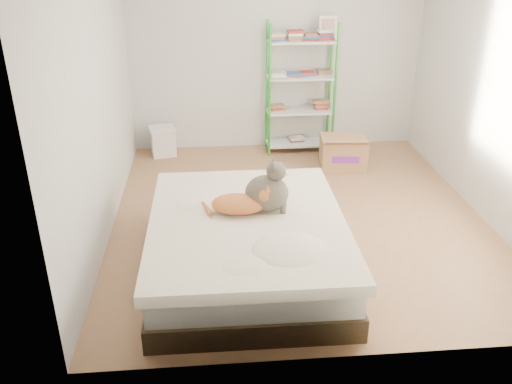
{
  "coord_description": "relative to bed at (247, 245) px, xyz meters",
  "views": [
    {
      "loc": [
        -0.88,
        -4.95,
        2.68
      ],
      "look_at": [
        -0.5,
        -0.68,
        0.62
      ],
      "focal_mm": 38.0,
      "sensor_mm": 36.0,
      "label": 1
    }
  ],
  "objects": [
    {
      "name": "room",
      "position": [
        0.6,
        0.98,
        1.04
      ],
      "size": [
        3.81,
        4.21,
        2.61
      ],
      "color": "#A87649",
      "rests_on": "ground"
    },
    {
      "name": "bed",
      "position": [
        0.0,
        0.0,
        0.0
      ],
      "size": [
        1.65,
        2.05,
        0.52
      ],
      "rotation": [
        0.0,
        0.0,
        -0.01
      ],
      "color": "#4A3821",
      "rests_on": "ground"
    },
    {
      "name": "orange_cat",
      "position": [
        -0.07,
        0.11,
        0.37
      ],
      "size": [
        0.57,
        0.35,
        0.22
      ],
      "primitive_type": null,
      "rotation": [
        0.0,
        0.0,
        -0.11
      ],
      "color": "#D7853C",
      "rests_on": "bed"
    },
    {
      "name": "grey_cat",
      "position": [
        0.18,
        0.15,
        0.49
      ],
      "size": [
        0.46,
        0.41,
        0.46
      ],
      "primitive_type": null,
      "rotation": [
        0.0,
        0.0,
        1.37
      ],
      "color": "#6A604F",
      "rests_on": "bed"
    },
    {
      "name": "shelf_unit",
      "position": [
        0.91,
        2.86,
        0.67
      ],
      "size": [
        0.88,
        0.36,
        1.74
      ],
      "color": "green",
      "rests_on": "ground"
    },
    {
      "name": "cardboard_box",
      "position": [
        1.36,
        2.22,
        -0.06
      ],
      "size": [
        0.59,
        0.58,
        0.45
      ],
      "rotation": [
        0.0,
        0.0,
        -0.1
      ],
      "color": "tan",
      "rests_on": "ground"
    },
    {
      "name": "white_bin",
      "position": [
        -0.91,
        2.83,
        -0.06
      ],
      "size": [
        0.39,
        0.36,
        0.38
      ],
      "rotation": [
        0.0,
        0.0,
        0.21
      ],
      "color": "white",
      "rests_on": "ground"
    }
  ]
}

